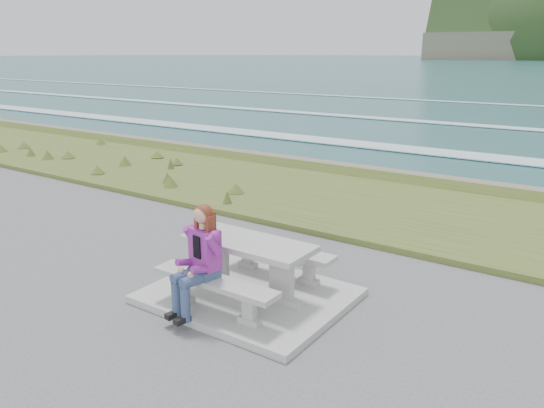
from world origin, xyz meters
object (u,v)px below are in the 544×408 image
at_px(bench_landward, 215,286).
at_px(bench_seaward, 277,253).
at_px(picnic_table, 248,252).
at_px(seated_woman, 196,274).

xyz_separation_m(bench_landward, bench_seaward, (0.00, 1.40, 0.00)).
relative_size(picnic_table, seated_woman, 1.30).
bearing_deg(bench_landward, bench_seaward, 90.00).
height_order(picnic_table, bench_landward, picnic_table).
distance_m(bench_seaward, seated_woman, 1.55).
distance_m(picnic_table, seated_woman, 0.85).
bearing_deg(picnic_table, bench_seaward, 90.00).
bearing_deg(seated_woman, picnic_table, 88.19).
height_order(picnic_table, bench_seaward, picnic_table).
height_order(bench_landward, seated_woman, seated_woman).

